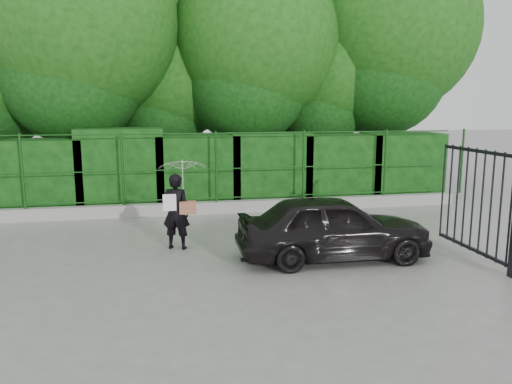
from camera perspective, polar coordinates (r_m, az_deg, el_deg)
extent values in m
plane|color=gray|center=(8.54, -3.72, -8.98)|extent=(80.00, 80.00, 0.00)
cube|color=#9E9E99|center=(12.83, -6.29, -1.83)|extent=(14.00, 0.25, 0.30)
cylinder|color=#123F11|center=(13.01, -25.16, 2.13)|extent=(0.06, 0.06, 1.80)
cylinder|color=#123F11|center=(12.65, -15.00, 2.54)|extent=(0.06, 0.06, 1.80)
cylinder|color=#123F11|center=(12.69, -4.58, 2.88)|extent=(0.06, 0.06, 1.80)
cylinder|color=#123F11|center=(13.14, 5.44, 3.11)|extent=(0.06, 0.06, 1.80)
cylinder|color=#123F11|center=(13.97, 14.55, 3.25)|extent=(0.06, 0.06, 1.80)
cylinder|color=#123F11|center=(15.10, 22.47, 3.29)|extent=(0.06, 0.06, 1.80)
cylinder|color=#123F11|center=(12.78, -6.31, -0.74)|extent=(13.60, 0.03, 0.03)
cylinder|color=#123F11|center=(12.66, -6.38, 2.60)|extent=(13.60, 0.03, 0.03)
cylinder|color=#123F11|center=(12.57, -6.46, 6.67)|extent=(13.60, 0.03, 0.03)
cube|color=black|center=(13.96, -23.31, 1.68)|extent=(2.20, 1.20, 1.89)
cube|color=black|center=(13.66, -15.12, 2.54)|extent=(2.20, 1.20, 2.15)
cube|color=black|center=(13.67, -6.71, 2.40)|extent=(2.20, 1.20, 1.95)
cube|color=black|center=(13.96, 1.51, 2.70)|extent=(2.20, 1.20, 1.98)
cube|color=black|center=(14.52, 9.25, 2.72)|extent=(2.20, 1.20, 1.91)
cube|color=black|center=(15.33, 16.29, 2.87)|extent=(2.20, 1.20, 1.93)
cylinder|color=black|center=(16.66, -26.80, 5.88)|extent=(0.36, 0.36, 3.75)
cylinder|color=black|center=(15.35, -18.64, 7.57)|extent=(0.36, 0.36, 4.50)
sphere|color=#14470F|center=(15.49, -19.23, 17.58)|extent=(5.40, 5.40, 5.40)
cylinder|color=black|center=(16.56, -9.29, 5.94)|extent=(0.36, 0.36, 3.25)
sphere|color=#14470F|center=(16.54, -9.48, 12.69)|extent=(3.90, 3.90, 3.90)
cylinder|color=black|center=(15.81, -0.05, 7.70)|extent=(0.36, 0.36, 4.25)
sphere|color=#14470F|center=(15.91, -0.05, 16.91)|extent=(5.10, 5.10, 5.10)
cylinder|color=black|center=(17.15, 7.78, 6.54)|extent=(0.36, 0.36, 3.50)
sphere|color=#14470F|center=(17.15, 7.95, 13.56)|extent=(4.20, 4.20, 4.20)
cylinder|color=black|center=(17.51, 14.54, 8.43)|extent=(0.36, 0.36, 4.75)
sphere|color=#14470F|center=(17.67, 14.97, 17.70)|extent=(5.70, 5.70, 5.70)
cube|color=black|center=(10.09, 23.36, -5.93)|extent=(0.05, 2.00, 0.06)
cube|color=black|center=(9.77, 24.10, 4.29)|extent=(0.05, 2.00, 0.06)
cylinder|color=black|center=(9.14, 27.08, -2.00)|extent=(0.04, 0.04, 1.90)
cylinder|color=black|center=(9.33, 26.15, -1.69)|extent=(0.04, 0.04, 1.90)
cylinder|color=black|center=(9.53, 25.25, -1.40)|extent=(0.04, 0.04, 1.90)
cylinder|color=black|center=(9.73, 24.39, -1.12)|extent=(0.04, 0.04, 1.90)
cylinder|color=black|center=(9.93, 23.56, -0.85)|extent=(0.04, 0.04, 1.90)
cylinder|color=black|center=(10.13, 22.77, -0.58)|extent=(0.04, 0.04, 1.90)
cylinder|color=black|center=(10.34, 22.01, -0.33)|extent=(0.04, 0.04, 1.90)
cylinder|color=black|center=(10.54, 21.27, -0.09)|extent=(0.04, 0.04, 1.90)
cylinder|color=black|center=(10.75, 20.57, 0.14)|extent=(0.04, 0.04, 1.90)
imported|color=black|center=(9.73, -9.13, -2.20)|extent=(0.62, 0.51, 1.48)
imported|color=silver|center=(9.68, -8.35, 1.25)|extent=(0.93, 0.95, 0.86)
cube|color=#91573C|center=(9.65, -7.82, -1.76)|extent=(0.32, 0.15, 0.24)
cube|color=white|center=(9.57, -9.85, -1.20)|extent=(0.25, 0.02, 0.32)
imported|color=black|center=(9.11, 8.80, -3.98)|extent=(3.49, 1.44, 1.18)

